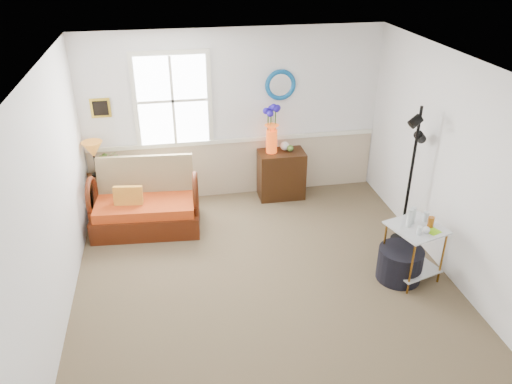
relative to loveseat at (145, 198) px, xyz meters
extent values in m
cube|color=#7B674F|center=(1.40, -1.66, -0.48)|extent=(4.50, 5.00, 0.01)
cube|color=white|center=(1.40, -1.66, 2.12)|extent=(4.50, 5.00, 0.01)
cube|color=white|center=(1.40, 0.84, 0.82)|extent=(4.50, 0.01, 2.60)
cube|color=white|center=(1.40, -4.16, 0.82)|extent=(4.50, 0.01, 2.60)
cube|color=white|center=(-0.85, -1.66, 0.82)|extent=(0.01, 5.00, 2.60)
cube|color=white|center=(3.65, -1.66, 0.82)|extent=(0.01, 5.00, 2.60)
cube|color=#C4B092|center=(1.40, 0.82, -0.03)|extent=(4.46, 0.02, 0.90)
cube|color=white|center=(1.40, 0.81, 0.44)|extent=(4.46, 0.04, 0.06)
cube|color=gold|center=(-0.52, 0.82, 1.07)|extent=(0.28, 0.03, 0.28)
torus|color=#1B86C0|center=(2.10, 0.82, 1.27)|extent=(0.47, 0.07, 0.47)
imported|color=#4E7C2F|center=(-0.52, 0.65, 0.26)|extent=(0.42, 0.45, 0.30)
cylinder|color=black|center=(3.03, -1.75, -0.28)|extent=(0.71, 0.71, 0.41)
camera|label=1|loc=(0.41, -6.29, 3.31)|focal=35.00mm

